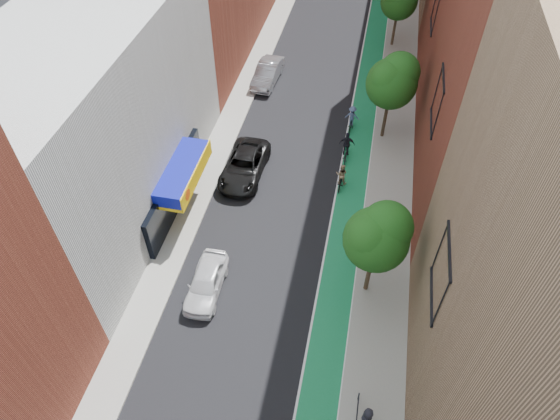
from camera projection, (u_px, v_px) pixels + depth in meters
The scene contains 13 objects.
bike_lane at pixel (363, 119), 39.00m from camera, with size 2.00×68.00×0.01m, color #126634.
sidewalk_left at pixel (239, 103), 40.35m from camera, with size 2.00×68.00×0.15m, color gray.
sidewalk_right at pixel (395, 122), 38.60m from camera, with size 3.00×68.00×0.15m, color gray.
building_left_white at pixel (95, 124), 28.67m from camera, with size 8.00×20.00×12.00m, color silver.
tree_near at pixel (378, 236), 24.65m from camera, with size 3.40×3.36×6.42m.
tree_mid at pixel (393, 80), 33.89m from camera, with size 3.55×3.53×6.74m.
parked_car_white at pixel (206, 282), 27.48m from camera, with size 1.73×4.31×1.47m, color silver.
parked_car_black at pixel (244, 166), 34.03m from camera, with size 2.61×5.65×1.57m, color black.
parked_car_silver at pixel (267, 73), 42.05m from camera, with size 1.72×4.94×1.63m, color gray.
cyclist_lane_near at pixel (341, 178), 33.14m from camera, with size 0.80×1.58×1.91m.
cyclist_lane_mid at pixel (346, 149), 35.13m from camera, with size 1.11×1.83×2.22m.
cyclist_lane_far at pixel (352, 119), 37.46m from camera, with size 1.10×1.55×1.98m.
pedestrian at pixel (367, 419), 22.14m from camera, with size 0.82×0.53×1.67m, color black.
Camera 1 is at (4.15, -6.63, 23.45)m, focal length 32.00 mm.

